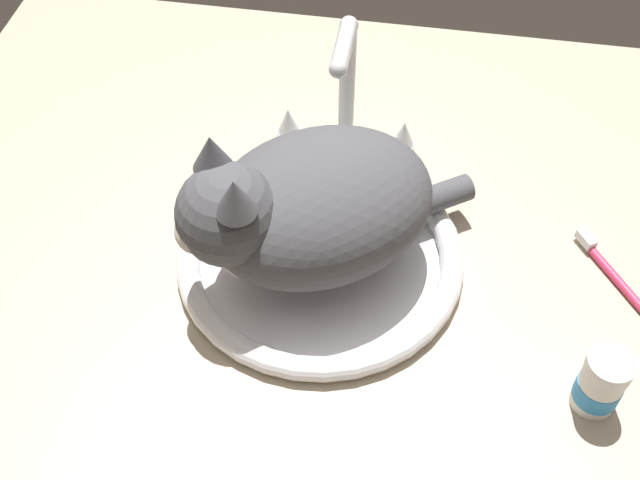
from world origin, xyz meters
The scene contains 6 objects.
countertop centered at (0.00, 0.00, 1.50)cm, with size 121.98×83.18×3.00cm, color #B7A88E.
sink_basin centered at (-5.96, -6.04, 4.19)cm, with size 32.91×32.91×2.68cm.
faucet centered at (-5.96, 12.86, 10.85)cm, with size 18.19×11.00×19.85cm.
cat centered at (-7.66, -7.19, 13.21)cm, with size 32.71×30.09×18.14cm.
pill_bottle centered at (24.19, -19.28, 6.67)cm, with size 4.66×4.66×7.90cm.
toothbrush centered at (28.40, -4.35, 3.62)cm, with size 11.01×15.58×1.70cm.
Camera 1 is at (3.58, -62.56, 75.91)cm, focal length 44.92 mm.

